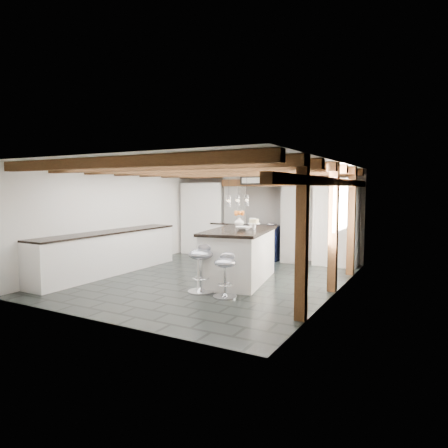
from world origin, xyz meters
The scene contains 6 objects.
ground centered at (0.00, 0.00, 0.00)m, with size 6.00×6.00×0.00m, color black.
room_shell centered at (-0.61, 1.42, 1.07)m, with size 6.00×6.03×6.00m.
range_cooker centered at (0.00, 2.68, 0.47)m, with size 1.00×0.63×0.99m.
kitchen_island centered at (0.60, 0.13, 0.53)m, with size 1.45×2.26×1.38m.
bar_stool_near centered at (0.93, -1.08, 0.47)m, with size 0.49×0.49×0.76m.
bar_stool_far centered at (0.40, -1.00, 0.54)m, with size 0.47×0.47×0.87m.
Camera 1 is at (4.09, -6.90, 1.83)m, focal length 32.00 mm.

